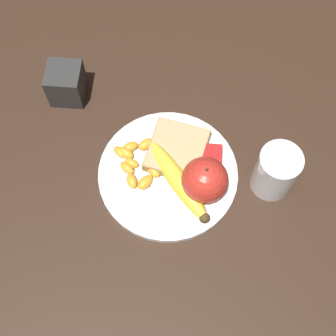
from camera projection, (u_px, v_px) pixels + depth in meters
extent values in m
plane|color=#332116|center=(168.00, 175.00, 0.83)|extent=(3.00, 3.00, 0.00)
cylinder|color=white|center=(168.00, 174.00, 0.82)|extent=(0.25, 0.25, 0.01)
torus|color=white|center=(168.00, 173.00, 0.82)|extent=(0.24, 0.24, 0.01)
cylinder|color=silver|center=(276.00, 174.00, 0.78)|extent=(0.07, 0.07, 0.10)
cylinder|color=yellow|center=(275.00, 176.00, 0.78)|extent=(0.06, 0.06, 0.08)
sphere|color=red|center=(205.00, 180.00, 0.77)|extent=(0.08, 0.08, 0.08)
cylinder|color=brown|center=(207.00, 169.00, 0.73)|extent=(0.00, 0.00, 0.01)
ellipsoid|color=yellow|center=(178.00, 180.00, 0.79)|extent=(0.16, 0.13, 0.03)
sphere|color=#473319|center=(204.00, 218.00, 0.77)|extent=(0.02, 0.02, 0.02)
cube|color=olive|center=(177.00, 150.00, 0.82)|extent=(0.12, 0.12, 0.02)
cube|color=tan|center=(177.00, 150.00, 0.82)|extent=(0.12, 0.11, 0.02)
cube|color=silver|center=(154.00, 189.00, 0.80)|extent=(0.12, 0.02, 0.00)
cube|color=silver|center=(162.00, 146.00, 0.84)|extent=(0.05, 0.03, 0.00)
cube|color=white|center=(210.00, 158.00, 0.82)|extent=(0.04, 0.04, 0.02)
cube|color=#B21E1E|center=(211.00, 156.00, 0.81)|extent=(0.05, 0.04, 0.00)
ellipsoid|color=#F9A32D|center=(126.00, 153.00, 0.82)|extent=(0.03, 0.04, 0.02)
ellipsoid|color=#F9A32D|center=(158.00, 154.00, 0.82)|extent=(0.02, 0.03, 0.02)
ellipsoid|color=#F9A32D|center=(153.00, 169.00, 0.81)|extent=(0.04, 0.03, 0.02)
ellipsoid|color=#F9A32D|center=(127.00, 170.00, 0.81)|extent=(0.03, 0.03, 0.02)
ellipsoid|color=#F9A32D|center=(130.00, 147.00, 0.83)|extent=(0.03, 0.03, 0.02)
ellipsoid|color=#F9A32D|center=(146.00, 144.00, 0.83)|extent=(0.03, 0.03, 0.02)
ellipsoid|color=#F9A32D|center=(132.00, 181.00, 0.80)|extent=(0.03, 0.03, 0.02)
ellipsoid|color=#F9A32D|center=(120.00, 152.00, 0.83)|extent=(0.03, 0.03, 0.01)
ellipsoid|color=#F9A32D|center=(145.00, 182.00, 0.80)|extent=(0.04, 0.03, 0.02)
ellipsoid|color=#F9A32D|center=(132.00, 163.00, 0.82)|extent=(0.02, 0.03, 0.01)
cube|color=#2D2D2D|center=(66.00, 84.00, 0.86)|extent=(0.06, 0.06, 0.07)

